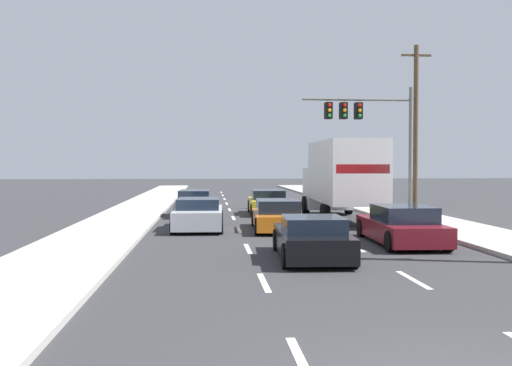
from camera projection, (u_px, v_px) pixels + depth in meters
name	position (u px, v px, depth m)	size (l,w,h in m)	color
ground_plane	(261.00, 212.00, 31.11)	(140.00, 140.00, 0.00)	#333335
sidewalk_right	(415.00, 218.00, 26.71)	(3.20, 80.00, 0.14)	#B2AFA8
sidewalk_left	(121.00, 220.00, 25.55)	(3.20, 80.00, 0.14)	#B2AFA8
lane_markings	(268.00, 218.00, 27.55)	(3.54, 52.00, 0.01)	silver
car_gray	(195.00, 204.00, 28.63)	(1.96, 4.37, 1.31)	slate
car_silver	(199.00, 215.00, 22.59)	(2.07, 4.33, 1.26)	#B7BABF
car_yellow	(268.00, 203.00, 29.50)	(2.06, 4.22, 1.27)	yellow
car_orange	(277.00, 216.00, 22.34)	(2.09, 4.39, 1.21)	orange
car_black	(312.00, 239.00, 15.57)	(2.07, 4.20, 1.19)	black
box_truck	(341.00, 176.00, 26.01)	(2.73, 8.71, 3.65)	white
car_maroon	(401.00, 226.00, 18.50)	(2.09, 4.73, 1.27)	maroon
traffic_signal_mast	(362.00, 119.00, 32.59)	(6.50, 0.69, 7.10)	#595B56
utility_pole_mid	(416.00, 125.00, 33.49)	(1.80, 0.28, 9.67)	brown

